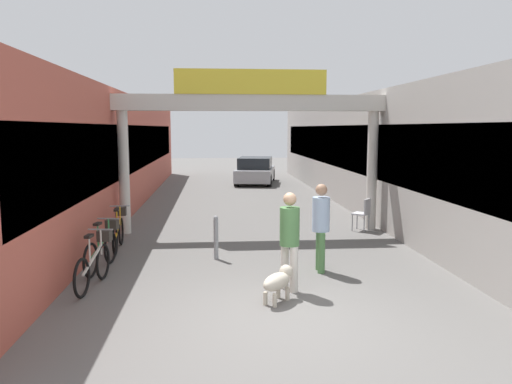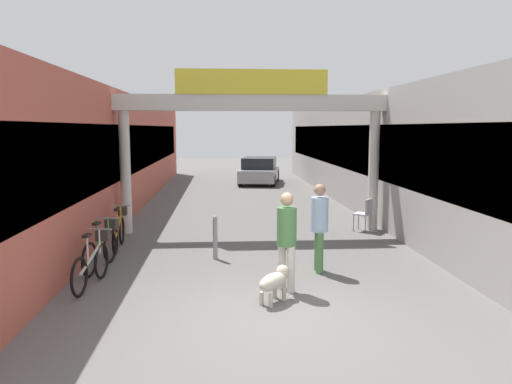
% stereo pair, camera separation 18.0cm
% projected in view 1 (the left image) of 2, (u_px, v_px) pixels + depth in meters
% --- Properties ---
extents(ground_plane, '(80.00, 80.00, 0.00)m').
position_uv_depth(ground_plane, '(282.00, 319.00, 7.34)').
color(ground_plane, '#605E5B').
extents(storefront_left, '(3.00, 26.00, 3.85)m').
position_uv_depth(storefront_left, '(97.00, 153.00, 17.54)').
color(storefront_left, '#B25142').
rests_on(storefront_left, ground_plane).
extents(storefront_right, '(3.00, 26.00, 3.85)m').
position_uv_depth(storefront_right, '(379.00, 152.00, 18.39)').
color(storefront_right, '#9E9993').
rests_on(storefront_right, ground_plane).
extents(arcade_sign_gateway, '(7.40, 0.47, 4.30)m').
position_uv_depth(arcade_sign_gateway, '(250.00, 117.00, 13.20)').
color(arcade_sign_gateway, beige).
rests_on(arcade_sign_gateway, ground_plane).
extents(pedestrian_with_dog, '(0.47, 0.47, 1.71)m').
position_uv_depth(pedestrian_with_dog, '(290.00, 235.00, 8.52)').
color(pedestrian_with_dog, silver).
rests_on(pedestrian_with_dog, ground_plane).
extents(pedestrian_companion, '(0.35, 0.39, 1.73)m').
position_uv_depth(pedestrian_companion, '(321.00, 222.00, 9.65)').
color(pedestrian_companion, '#4C7F47').
rests_on(pedestrian_companion, ground_plane).
extents(dog_on_leash, '(0.67, 0.75, 0.55)m').
position_uv_depth(dog_on_leash, '(279.00, 281.00, 8.04)').
color(dog_on_leash, beige).
rests_on(dog_on_leash, ground_plane).
extents(bicycle_silver_nearest, '(0.46, 1.68, 0.98)m').
position_uv_depth(bicycle_silver_nearest, '(95.00, 262.00, 8.82)').
color(bicycle_silver_nearest, black).
rests_on(bicycle_silver_nearest, ground_plane).
extents(bicycle_green_second, '(0.46, 1.68, 0.98)m').
position_uv_depth(bicycle_green_second, '(103.00, 247.00, 9.91)').
color(bicycle_green_second, black).
rests_on(bicycle_green_second, ground_plane).
extents(bicycle_orange_third, '(0.46, 1.69, 0.98)m').
position_uv_depth(bicycle_orange_third, '(119.00, 230.00, 11.56)').
color(bicycle_orange_third, black).
rests_on(bicycle_orange_third, ground_plane).
extents(bollard_post_metal, '(0.10, 0.10, 0.95)m').
position_uv_depth(bollard_post_metal, '(216.00, 237.00, 10.63)').
color(bollard_post_metal, gray).
rests_on(bollard_post_metal, ground_plane).
extents(cafe_chair_aluminium_nearer, '(0.56, 0.56, 0.89)m').
position_uv_depth(cafe_chair_aluminium_nearer, '(364.00, 211.00, 13.55)').
color(cafe_chair_aluminium_nearer, gray).
rests_on(cafe_chair_aluminium_nearer, ground_plane).
extents(parked_car_silver, '(2.40, 4.24, 1.33)m').
position_uv_depth(parked_car_silver, '(255.00, 171.00, 25.24)').
color(parked_car_silver, '#99999E').
rests_on(parked_car_silver, ground_plane).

